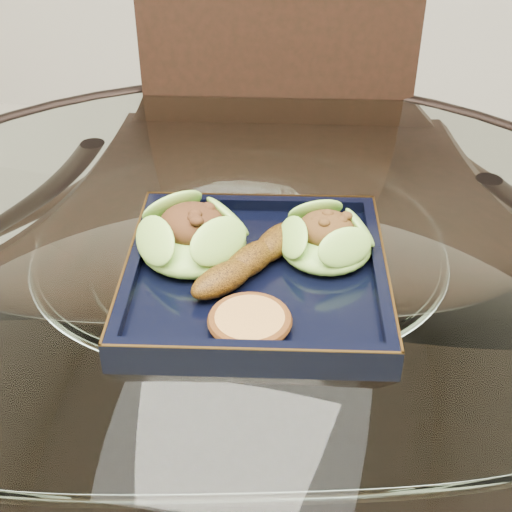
# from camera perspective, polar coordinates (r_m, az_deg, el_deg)

# --- Properties ---
(dining_table) EXTENTS (1.13, 1.13, 0.77)m
(dining_table) POSITION_cam_1_polar(r_m,az_deg,el_deg) (0.88, -1.11, -10.21)
(dining_table) COLOR white
(dining_table) RESTS_ON ground
(dining_chair) EXTENTS (0.53, 0.53, 1.08)m
(dining_chair) POSITION_cam_1_polar(r_m,az_deg,el_deg) (1.17, 1.42, 3.19)
(dining_chair) COLOR black
(dining_chair) RESTS_ON ground
(navy_plate) EXTENTS (0.31, 0.31, 0.02)m
(navy_plate) POSITION_cam_1_polar(r_m,az_deg,el_deg) (0.75, 0.00, -1.87)
(navy_plate) COLOR black
(navy_plate) RESTS_ON dining_table
(lettuce_wrap_left) EXTENTS (0.15, 0.15, 0.04)m
(lettuce_wrap_left) POSITION_cam_1_polar(r_m,az_deg,el_deg) (0.76, -5.09, 1.38)
(lettuce_wrap_left) COLOR #5EA730
(lettuce_wrap_left) RESTS_ON navy_plate
(lettuce_wrap_right) EXTENTS (0.11, 0.11, 0.04)m
(lettuce_wrap_right) POSITION_cam_1_polar(r_m,az_deg,el_deg) (0.76, 5.62, 1.17)
(lettuce_wrap_right) COLOR #6AAC32
(lettuce_wrap_right) RESTS_ON navy_plate
(roasted_plantain) EXTENTS (0.10, 0.15, 0.03)m
(roasted_plantain) POSITION_cam_1_polar(r_m,az_deg,el_deg) (0.74, -0.46, -0.31)
(roasted_plantain) COLOR #5B3609
(roasted_plantain) RESTS_ON navy_plate
(crumb_patty) EXTENTS (0.07, 0.07, 0.01)m
(crumb_patty) POSITION_cam_1_polar(r_m,az_deg,el_deg) (0.67, -0.50, -5.29)
(crumb_patty) COLOR #B0733A
(crumb_patty) RESTS_ON navy_plate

